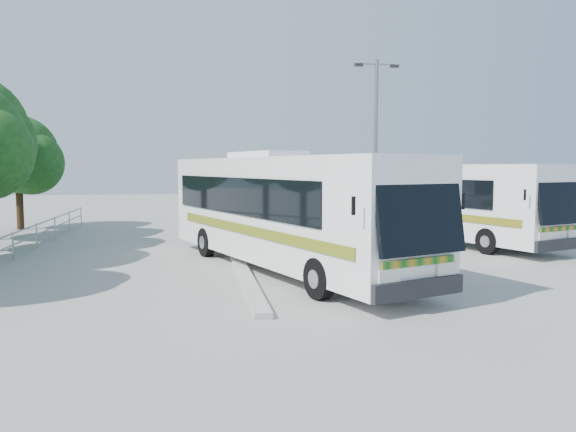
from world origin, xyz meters
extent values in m
plane|color=gray|center=(0.00, 0.00, 0.00)|extent=(100.00, 100.00, 0.00)
cube|color=#B2B2AD|center=(-2.30, 2.00, 0.07)|extent=(0.40, 16.00, 0.15)
cylinder|color=gray|center=(-10.00, 4.00, 0.95)|extent=(0.06, 22.00, 0.06)
cylinder|color=gray|center=(-10.00, 4.00, 0.55)|extent=(0.06, 22.00, 0.06)
cylinder|color=gray|center=(-10.00, 14.00, 0.50)|extent=(0.06, 0.06, 1.00)
cylinder|color=#382314|center=(-12.70, 13.30, 1.39)|extent=(0.36, 0.36, 2.77)
sphere|color=#103B14|center=(-12.70, 13.30, 3.91)|extent=(4.03, 4.03, 4.03)
sphere|color=#103B14|center=(-11.94, 12.80, 3.46)|extent=(3.28, 3.28, 3.28)
sphere|color=#103B14|center=(-13.33, 13.93, 4.41)|extent=(3.02, 3.02, 3.02)
cube|color=white|center=(-1.00, -0.11, 1.96)|extent=(6.74, 12.71, 3.19)
cube|color=black|center=(1.15, -6.05, 2.36)|extent=(2.43, 1.27, 2.03)
cube|color=black|center=(-2.46, 0.03, 2.36)|extent=(3.47, 9.47, 1.15)
cube|color=black|center=(0.04, 0.93, 2.36)|extent=(3.47, 9.47, 1.15)
cube|color=#0E6218|center=(-2.15, -0.86, 1.36)|extent=(3.74, 10.25, 0.29)
cylinder|color=black|center=(-0.72, -4.35, 0.52)|extent=(0.65, 1.09, 1.05)
cylinder|color=black|center=(1.50, -3.55, 0.52)|extent=(0.65, 1.09, 1.05)
cylinder|color=black|center=(-3.33, 2.83, 0.52)|extent=(0.65, 1.09, 1.05)
cylinder|color=black|center=(-1.10, 3.64, 0.52)|extent=(0.65, 1.09, 1.05)
cube|color=white|center=(6.84, 5.60, 1.85)|extent=(6.27, 12.02, 3.02)
cube|color=black|center=(8.83, -0.03, 2.23)|extent=(2.30, 1.18, 1.92)
cube|color=black|center=(5.46, 5.74, 2.23)|extent=(3.20, 8.97, 1.09)
cube|color=black|center=(7.83, 6.57, 2.23)|extent=(3.20, 8.97, 1.09)
cube|color=#0C5515|center=(5.75, 4.90, 1.29)|extent=(3.44, 9.71, 0.28)
cylinder|color=black|center=(7.07, 1.59, 0.49)|extent=(0.61, 1.03, 0.99)
cylinder|color=black|center=(9.18, 2.33, 0.49)|extent=(0.61, 1.03, 0.99)
cylinder|color=black|center=(4.67, 8.40, 0.49)|extent=(0.61, 1.03, 0.99)
cylinder|color=black|center=(6.78, 9.14, 0.49)|extent=(0.61, 1.03, 0.99)
cylinder|color=gray|center=(3.47, 4.07, 3.75)|extent=(0.16, 0.16, 7.50)
cylinder|color=gray|center=(3.47, 4.07, 7.31)|extent=(1.50, 0.13, 0.07)
cube|color=black|center=(2.72, 4.04, 7.26)|extent=(0.33, 0.18, 0.11)
cube|color=black|center=(4.22, 4.10, 7.26)|extent=(0.33, 0.18, 0.11)
camera|label=1|loc=(-3.73, -17.68, 3.29)|focal=35.00mm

